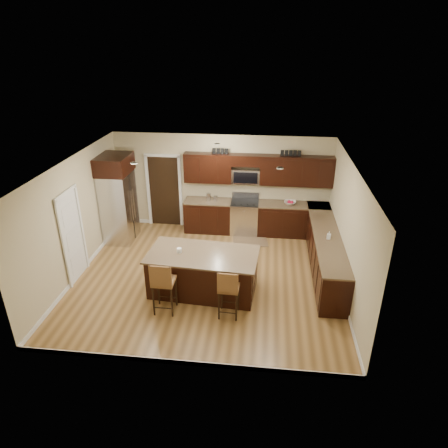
# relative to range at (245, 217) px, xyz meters

# --- Properties ---
(floor) EXTENTS (6.00, 6.00, 0.00)m
(floor) POSITION_rel_range_xyz_m (-0.68, -2.45, -0.47)
(floor) COLOR olive
(floor) RESTS_ON ground
(ceiling) EXTENTS (6.00, 6.00, 0.00)m
(ceiling) POSITION_rel_range_xyz_m (-0.68, -2.45, 2.23)
(ceiling) COLOR silver
(ceiling) RESTS_ON wall_back
(wall_back) EXTENTS (6.00, 0.00, 6.00)m
(wall_back) POSITION_rel_range_xyz_m (-0.68, 0.30, 0.88)
(wall_back) COLOR #C0B38B
(wall_back) RESTS_ON floor
(wall_left) EXTENTS (0.00, 5.50, 5.50)m
(wall_left) POSITION_rel_range_xyz_m (-3.68, -2.45, 0.88)
(wall_left) COLOR #C0B38B
(wall_left) RESTS_ON floor
(wall_right) EXTENTS (0.00, 5.50, 5.50)m
(wall_right) POSITION_rel_range_xyz_m (2.32, -2.45, 0.88)
(wall_right) COLOR #C0B38B
(wall_right) RESTS_ON floor
(base_cabinets) EXTENTS (4.02, 3.96, 0.92)m
(base_cabinets) POSITION_rel_range_xyz_m (1.22, -1.01, -0.01)
(base_cabinets) COLOR black
(base_cabinets) RESTS_ON floor
(upper_cabinets) EXTENTS (4.00, 0.33, 0.80)m
(upper_cabinets) POSITION_rel_range_xyz_m (0.36, 0.13, 1.37)
(upper_cabinets) COLOR black
(upper_cabinets) RESTS_ON wall_back
(range) EXTENTS (0.76, 0.64, 1.11)m
(range) POSITION_rel_range_xyz_m (0.00, 0.00, 0.00)
(range) COLOR silver
(range) RESTS_ON floor
(microwave) EXTENTS (0.76, 0.31, 0.40)m
(microwave) POSITION_rel_range_xyz_m (0.00, 0.15, 1.15)
(microwave) COLOR silver
(microwave) RESTS_ON upper_cabinets
(doorway) EXTENTS (0.85, 0.03, 2.06)m
(doorway) POSITION_rel_range_xyz_m (-2.33, 0.28, 0.56)
(doorway) COLOR black
(doorway) RESTS_ON floor
(pantry_door) EXTENTS (0.03, 0.80, 2.04)m
(pantry_door) POSITION_rel_range_xyz_m (-3.66, -2.75, 0.55)
(pantry_door) COLOR white
(pantry_door) RESTS_ON floor
(letter_decor) EXTENTS (2.20, 0.03, 0.15)m
(letter_decor) POSITION_rel_range_xyz_m (0.22, 0.13, 1.82)
(letter_decor) COLOR black
(letter_decor) RESTS_ON upper_cabinets
(island) EXTENTS (2.40, 1.38, 0.92)m
(island) POSITION_rel_range_xyz_m (-0.70, -2.97, -0.04)
(island) COLOR black
(island) RESTS_ON floor
(stool_left) EXTENTS (0.44, 0.44, 1.15)m
(stool_left) POSITION_rel_range_xyz_m (-1.35, -3.82, 0.25)
(stool_left) COLOR brown
(stool_left) RESTS_ON floor
(stool_right) EXTENTS (0.42, 0.42, 1.07)m
(stool_right) POSITION_rel_range_xyz_m (-0.06, -3.82, 0.19)
(stool_right) COLOR brown
(stool_right) RESTS_ON floor
(refrigerator) EXTENTS (0.79, 1.01, 2.35)m
(refrigerator) POSITION_rel_range_xyz_m (-3.30, -0.79, 0.73)
(refrigerator) COLOR silver
(refrigerator) RESTS_ON floor
(floor_mat) EXTENTS (1.00, 0.73, 0.01)m
(floor_mat) POSITION_rel_range_xyz_m (0.21, -0.58, -0.47)
(floor_mat) COLOR brown
(floor_mat) RESTS_ON floor
(fruit_bowl) EXTENTS (0.35, 0.35, 0.08)m
(fruit_bowl) POSITION_rel_range_xyz_m (1.23, -0.00, 0.49)
(fruit_bowl) COLOR silver
(fruit_bowl) RESTS_ON base_cabinets
(soap_bottle) EXTENTS (0.10, 0.10, 0.18)m
(soap_bottle) POSITION_rel_range_xyz_m (2.02, -1.98, 0.54)
(soap_bottle) COLOR #B2B2B2
(soap_bottle) RESTS_ON base_cabinets
(canister_tall) EXTENTS (0.12, 0.12, 0.21)m
(canister_tall) POSITION_rel_range_xyz_m (-1.01, -0.00, 0.55)
(canister_tall) COLOR silver
(canister_tall) RESTS_ON base_cabinets
(canister_short) EXTENTS (0.11, 0.11, 0.15)m
(canister_short) POSITION_rel_range_xyz_m (-0.81, -0.00, 0.52)
(canister_short) COLOR silver
(canister_short) RESTS_ON base_cabinets
(island_jar) EXTENTS (0.10, 0.10, 0.10)m
(island_jar) POSITION_rel_range_xyz_m (-1.20, -2.97, 0.50)
(island_jar) COLOR white
(island_jar) RESTS_ON island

